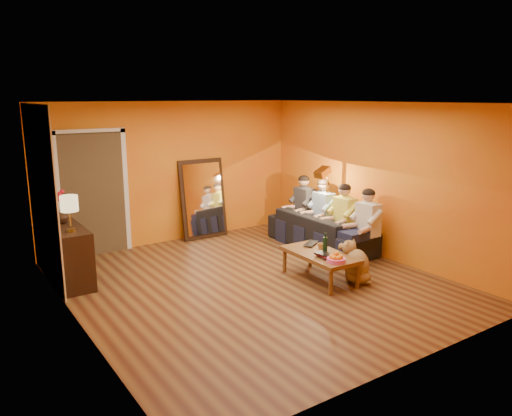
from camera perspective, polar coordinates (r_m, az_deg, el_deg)
room_shell at (r=7.34m, az=-1.70°, el=1.76°), size 5.00×5.50×2.60m
white_accent at (r=7.73m, az=-23.25°, el=1.28°), size 0.02×1.90×2.58m
doorway_recess at (r=9.02m, az=-18.32°, el=1.57°), size 1.06×0.30×2.10m
door_jamb_left at (r=8.78m, az=-21.67°, el=1.01°), size 0.08×0.06×2.20m
door_jamb_right at (r=9.08m, az=-14.66°, el=1.87°), size 0.08×0.06×2.20m
door_header at (r=8.78m, az=-18.59°, el=8.31°), size 1.22×0.06×0.08m
mirror_frame at (r=9.64m, az=-6.09°, el=1.07°), size 0.92×0.27×1.51m
mirror_glass at (r=9.60m, az=-5.98°, el=1.03°), size 0.78×0.21×1.35m
sideboard at (r=7.79m, az=-20.64°, el=-5.06°), size 0.44×1.18×0.85m
table_lamp at (r=7.33m, az=-20.49°, el=-0.62°), size 0.24×0.24×0.51m
sofa at (r=9.11m, az=7.45°, el=-2.54°), size 2.15×0.84×0.63m
coffee_table at (r=7.55m, az=7.29°, el=-6.61°), size 0.66×1.24×0.42m
floor_lamp at (r=9.06m, az=8.06°, el=0.01°), size 0.34×0.30×1.44m
dog at (r=7.52m, az=11.38°, el=-5.97°), size 0.54×0.64×0.64m
person_far_left at (r=8.43m, az=12.66°, el=-1.92°), size 0.70×0.44×1.22m
person_mid_left at (r=8.80m, az=10.07°, el=-1.18°), size 0.70×0.44×1.22m
person_mid_right at (r=9.19m, az=7.70°, el=-0.50°), size 0.70×0.44×1.22m
person_far_right at (r=9.60m, az=5.53°, el=0.12°), size 0.70×0.44×1.22m
fruit_bowl at (r=7.07m, az=9.14°, el=-5.52°), size 0.26×0.26×0.16m
wine_bottle at (r=7.43m, az=7.91°, el=-3.98°), size 0.07×0.07×0.31m
tumbler at (r=7.63m, az=7.43°, el=-4.36°), size 0.13×0.13×0.10m
laptop at (r=7.84m, az=6.65°, el=-4.13°), size 0.42×0.38×0.03m
book_lower at (r=7.22m, az=7.30°, el=-5.67°), size 0.20×0.25×0.02m
book_mid at (r=7.23m, az=7.31°, el=-5.48°), size 0.19×0.25×0.02m
book_upper at (r=7.20m, az=7.36°, el=-5.38°), size 0.23×0.28×0.02m
vase at (r=7.89m, az=-21.37°, el=-0.89°), size 0.20×0.20×0.21m
flowers at (r=7.84m, az=-21.52°, el=1.01°), size 0.17×0.17×0.51m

